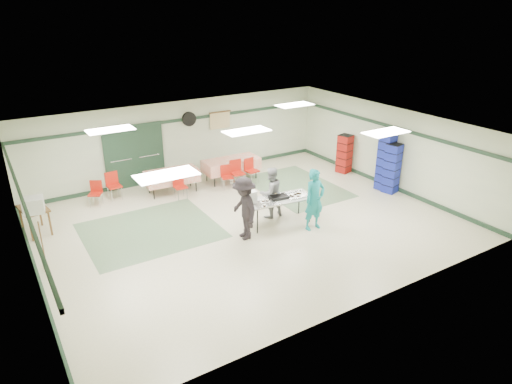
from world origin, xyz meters
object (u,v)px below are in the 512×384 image
volunteer_grey (271,192)px  chair_b (227,174)px  volunteer_dark (244,209)px  dining_table_a (231,164)px  volunteer_teal (314,200)px  office_printer (33,205)px  printer_table (34,211)px  chair_d (179,184)px  chair_c (251,168)px  dining_table_b (172,176)px  chair_a (237,170)px  crate_stack_blue_b (386,162)px  crate_stack_blue_a (392,168)px  chair_loose_a (113,183)px  chair_loose_b (96,191)px  crate_stack_red (345,154)px  broom (42,244)px  serving_table (279,200)px

volunteer_grey → chair_b: 2.65m
volunteer_dark → dining_table_a: volunteer_dark is taller
volunteer_teal → office_printer: volunteer_teal is taller
printer_table → chair_d: bearing=-7.8°
office_printer → chair_c: bearing=13.2°
volunteer_dark → printer_table: bearing=-117.9°
dining_table_a → chair_d: (-2.19, -0.57, -0.09)m
dining_table_b → chair_a: size_ratio=1.95×
volunteer_grey → crate_stack_blue_b: 4.37m
dining_table_b → volunteer_dark: bearing=-79.9°
crate_stack_blue_a → printer_table: (-10.30, 2.97, -0.18)m
crate_stack_blue_b → chair_loose_a: bearing=153.5°
chair_loose_b → crate_stack_blue_b: 9.24m
dining_table_b → office_printer: size_ratio=3.41×
dining_table_a → chair_d: chair_d is taller
volunteer_teal → chair_b: size_ratio=2.18×
dining_table_b → chair_d: 0.58m
volunteer_dark → crate_stack_blue_b: (5.66, 0.51, 0.12)m
crate_stack_blue_a → printer_table: bearing=163.9°
volunteer_grey → crate_stack_red: size_ratio=1.08×
volunteer_teal → chair_d: 4.54m
crate_stack_blue_a → office_printer: 10.63m
crate_stack_red → crate_stack_blue_a: bearing=-90.0°
dining_table_a → chair_loose_a: chair_loose_a is taller
crate_stack_blue_a → volunteer_dark: bearing=-177.9°
volunteer_teal → chair_a: size_ratio=1.92×
chair_a → broom: bearing=-156.6°
chair_loose_a → dining_table_a: bearing=-11.1°
volunteer_teal → broom: (-6.62, 1.71, -0.23)m
chair_loose_a → chair_b: bearing=-21.1°
dining_table_b → crate_stack_blue_b: bearing=-25.4°
chair_d → dining_table_a: bearing=15.0°
chair_d → chair_b: bearing=0.2°
chair_a → chair_loose_b: (-4.47, 0.83, -0.07)m
dining_table_a → office_printer: bearing=-169.0°
volunteer_teal → chair_b: 3.95m
volunteer_grey → chair_loose_a: size_ratio=1.73×
office_printer → serving_table: bearing=-15.0°
volunteer_teal → crate_stack_blue_b: 3.90m
chair_b → office_printer: (-5.92, -0.51, 0.47)m
volunteer_teal → volunteer_dark: (-1.90, 0.52, -0.01)m
chair_loose_b → office_printer: (-1.85, -1.35, 0.47)m
broom → chair_loose_a: bearing=62.0°
volunteer_grey → chair_d: (-1.71, 2.64, -0.27)m
crate_stack_red → broom: bearing=-173.0°
chair_loose_b → chair_loose_a: bearing=51.8°
volunteer_grey → crate_stack_red: (4.35, 1.74, -0.05)m
chair_d → crate_stack_red: size_ratio=0.56×
chair_d → crate_stack_red: (6.07, -0.90, 0.22)m
crate_stack_blue_a → chair_b: bearing=144.3°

